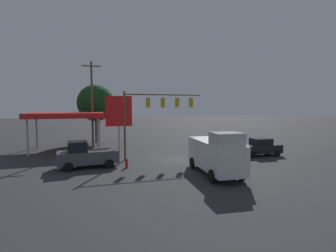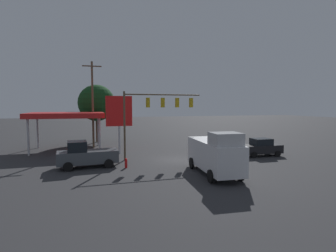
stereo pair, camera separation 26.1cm
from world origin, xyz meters
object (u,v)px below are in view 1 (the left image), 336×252
object	(u,v)px
pickup_parked	(86,155)
sedan_far	(261,147)
fire_hydrant	(127,163)
delivery_truck	(216,154)
traffic_signal_assembly	(156,108)
street_tree	(96,103)
utility_pole	(92,103)
price_sign	(119,113)

from	to	relation	value
pickup_parked	sedan_far	size ratio (longest dim) A/B	1.19
sedan_far	fire_hydrant	size ratio (longest dim) A/B	5.09
sedan_far	delivery_truck	xyz separation A→B (m)	(8.46, 5.62, 0.74)
pickup_parked	traffic_signal_assembly	bearing A→B (deg)	-166.95
pickup_parked	street_tree	bearing A→B (deg)	-98.98
utility_pole	fire_hydrant	size ratio (longest dim) A/B	12.69
traffic_signal_assembly	street_tree	bearing A→B (deg)	-68.87
delivery_truck	street_tree	bearing A→B (deg)	-155.01
price_sign	pickup_parked	size ratio (longest dim) A/B	1.24
street_tree	price_sign	bearing A→B (deg)	101.83
price_sign	sedan_far	world-z (taller)	price_sign
utility_pole	fire_hydrant	world-z (taller)	utility_pole
sedan_far	delivery_truck	distance (m)	10.18
sedan_far	street_tree	world-z (taller)	street_tree
street_tree	fire_hydrant	bearing A→B (deg)	96.21
delivery_truck	fire_hydrant	xyz separation A→B (m)	(6.50, -4.33, -1.26)
delivery_truck	fire_hydrant	size ratio (longest dim) A/B	7.89
traffic_signal_assembly	utility_pole	size ratio (longest dim) A/B	0.74
traffic_signal_assembly	price_sign	distance (m)	5.27
utility_pole	delivery_truck	size ratio (longest dim) A/B	1.61
price_sign	delivery_truck	size ratio (longest dim) A/B	0.95
delivery_truck	fire_hydrant	bearing A→B (deg)	-119.56
utility_pole	price_sign	size ratio (longest dim) A/B	1.69
pickup_parked	fire_hydrant	size ratio (longest dim) A/B	6.05
street_tree	delivery_truck	bearing A→B (deg)	110.89
fire_hydrant	delivery_truck	bearing A→B (deg)	146.34
utility_pole	sedan_far	bearing A→B (deg)	147.53
sedan_far	fire_hydrant	distance (m)	15.03
sedan_far	street_tree	size ratio (longest dim) A/B	0.52
delivery_truck	traffic_signal_assembly	bearing A→B (deg)	-155.47
utility_pole	delivery_truck	world-z (taller)	utility_pole
price_sign	sedan_far	xyz separation A→B (m)	(-14.72, 6.08, -3.73)
fire_hydrant	sedan_far	bearing A→B (deg)	-175.06
utility_pole	pickup_parked	size ratio (longest dim) A/B	2.10
traffic_signal_assembly	price_sign	bearing A→B (deg)	-49.68
utility_pole	price_sign	world-z (taller)	utility_pole
traffic_signal_assembly	utility_pole	xyz separation A→B (m)	(6.20, -9.07, 0.59)
traffic_signal_assembly	pickup_parked	distance (m)	8.44
sedan_far	pickup_parked	bearing A→B (deg)	2.87
price_sign	sedan_far	size ratio (longest dim) A/B	1.48
pickup_parked	sedan_far	bearing A→B (deg)	176.21
traffic_signal_assembly	street_tree	size ratio (longest dim) A/B	0.95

